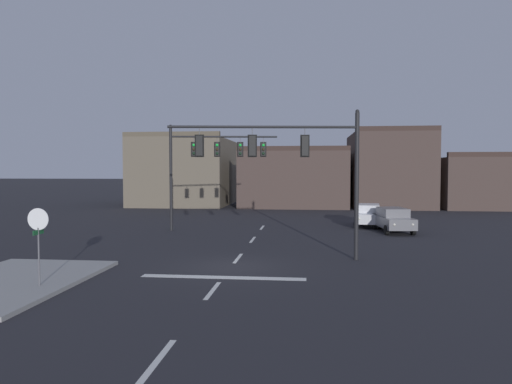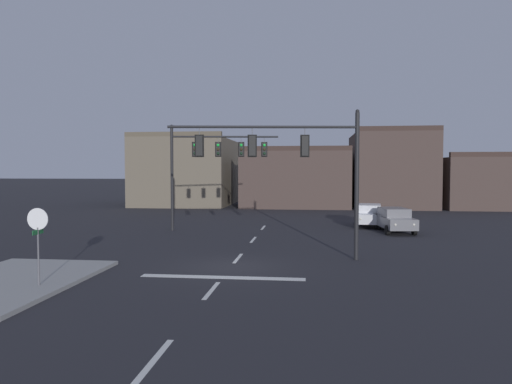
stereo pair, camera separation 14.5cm
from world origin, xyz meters
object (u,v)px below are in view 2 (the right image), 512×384
car_lot_middle (394,219)px  signal_mast_near_side (295,158)px  signal_mast_far_side (208,158)px  stop_sign (38,228)px  car_lot_nearside (369,215)px

car_lot_middle → signal_mast_near_side: bearing=-120.5°
signal_mast_far_side → car_lot_middle: 13.17m
stop_sign → car_lot_middle: stop_sign is taller
signal_mast_near_side → stop_sign: (-8.65, -6.38, -2.54)m
car_lot_nearside → car_lot_middle: bearing=-68.8°
signal_mast_far_side → car_lot_middle: bearing=2.5°
signal_mast_far_side → car_lot_nearside: size_ratio=1.58×
signal_mast_far_side → car_lot_nearside: signal_mast_far_side is taller
signal_mast_far_side → car_lot_nearside: bearing=18.4°
stop_sign → car_lot_middle: size_ratio=0.62×
car_lot_nearside → stop_sign: bearing=-124.1°
signal_mast_far_side → signal_mast_near_side: bearing=-58.3°
signal_mast_near_side → car_lot_middle: 12.93m
stop_sign → signal_mast_far_side: bearing=81.7°
signal_mast_near_side → car_lot_nearside: bearing=70.1°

